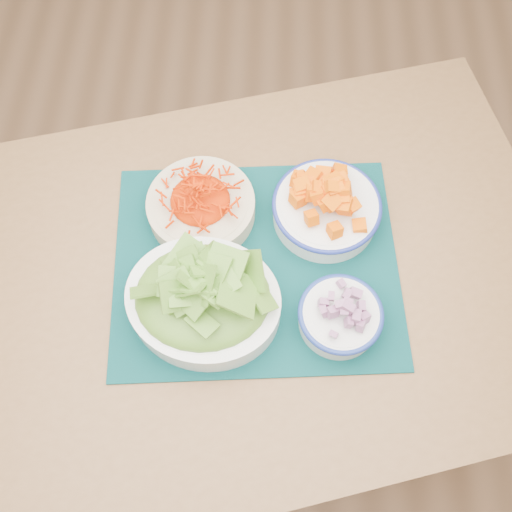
{
  "coord_description": "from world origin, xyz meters",
  "views": [
    {
      "loc": [
        0.37,
        -0.2,
        1.66
      ],
      "look_at": [
        0.35,
        0.21,
        0.78
      ],
      "focal_mm": 40.0,
      "sensor_mm": 36.0,
      "label": 1
    }
  ],
  "objects_px": {
    "carrot_bowl": "(201,203)",
    "onion_bowl": "(340,315)",
    "lettuce_bowl": "(203,297)",
    "placemat": "(256,264)",
    "squash_bowl": "(327,205)",
    "table": "(241,297)"
  },
  "relations": [
    {
      "from": "table",
      "to": "squash_bowl",
      "type": "height_order",
      "value": "squash_bowl"
    },
    {
      "from": "placemat",
      "to": "lettuce_bowl",
      "type": "bearing_deg",
      "value": -137.85
    },
    {
      "from": "placemat",
      "to": "onion_bowl",
      "type": "relative_size",
      "value": 3.22
    },
    {
      "from": "table",
      "to": "squash_bowl",
      "type": "bearing_deg",
      "value": 23.58
    },
    {
      "from": "placemat",
      "to": "lettuce_bowl",
      "type": "xyz_separation_m",
      "value": [
        -0.08,
        -0.09,
        0.05
      ]
    },
    {
      "from": "lettuce_bowl",
      "to": "onion_bowl",
      "type": "xyz_separation_m",
      "value": [
        0.22,
        -0.02,
        -0.02
      ]
    },
    {
      "from": "table",
      "to": "lettuce_bowl",
      "type": "height_order",
      "value": "lettuce_bowl"
    },
    {
      "from": "carrot_bowl",
      "to": "onion_bowl",
      "type": "distance_m",
      "value": 0.31
    },
    {
      "from": "squash_bowl",
      "to": "lettuce_bowl",
      "type": "relative_size",
      "value": 0.7
    },
    {
      "from": "onion_bowl",
      "to": "carrot_bowl",
      "type": "bearing_deg",
      "value": 140.23
    },
    {
      "from": "table",
      "to": "onion_bowl",
      "type": "xyz_separation_m",
      "value": [
        0.17,
        -0.08,
        0.14
      ]
    },
    {
      "from": "squash_bowl",
      "to": "onion_bowl",
      "type": "relative_size",
      "value": 1.35
    },
    {
      "from": "placemat",
      "to": "onion_bowl",
      "type": "xyz_separation_m",
      "value": [
        0.14,
        -0.1,
        0.04
      ]
    },
    {
      "from": "placemat",
      "to": "carrot_bowl",
      "type": "xyz_separation_m",
      "value": [
        -0.1,
        0.1,
        0.04
      ]
    },
    {
      "from": "lettuce_bowl",
      "to": "table",
      "type": "bearing_deg",
      "value": 60.99
    },
    {
      "from": "table",
      "to": "lettuce_bowl",
      "type": "distance_m",
      "value": 0.18
    },
    {
      "from": "lettuce_bowl",
      "to": "onion_bowl",
      "type": "distance_m",
      "value": 0.22
    },
    {
      "from": "lettuce_bowl",
      "to": "carrot_bowl",
      "type": "bearing_deg",
      "value": 107.52
    },
    {
      "from": "table",
      "to": "squash_bowl",
      "type": "relative_size",
      "value": 6.33
    },
    {
      "from": "placemat",
      "to": "squash_bowl",
      "type": "distance_m",
      "value": 0.16
    },
    {
      "from": "table",
      "to": "onion_bowl",
      "type": "distance_m",
      "value": 0.23
    },
    {
      "from": "table",
      "to": "lettuce_bowl",
      "type": "relative_size",
      "value": 4.46
    }
  ]
}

